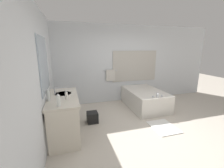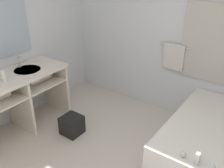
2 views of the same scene
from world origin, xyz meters
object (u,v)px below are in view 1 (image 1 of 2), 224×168
object	(u,v)px
water_bottle_1	(48,96)
bathtub	(144,98)
soap_dispenser	(66,95)
waste_bin	(92,117)
water_bottle_2	(58,101)

from	to	relation	value
water_bottle_1	bathtub	bearing A→B (deg)	21.98
bathtub	water_bottle_1	distance (m)	3.07
soap_dispenser	waste_bin	world-z (taller)	soap_dispenser
water_bottle_1	soap_dispenser	size ratio (longest dim) A/B	1.31
bathtub	water_bottle_2	world-z (taller)	water_bottle_2
water_bottle_2	water_bottle_1	bearing A→B (deg)	118.92
water_bottle_1	waste_bin	xyz separation A→B (m)	(0.94, 0.54, -0.86)
water_bottle_1	soap_dispenser	bearing A→B (deg)	0.31
soap_dispenser	water_bottle_2	bearing A→B (deg)	-109.72
bathtub	water_bottle_2	distance (m)	3.05
bathtub	waste_bin	size ratio (longest dim) A/B	5.94
soap_dispenser	waste_bin	xyz separation A→B (m)	(0.60, 0.54, -0.83)
soap_dispenser	waste_bin	size ratio (longest dim) A/B	0.62
bathtub	water_bottle_1	xyz separation A→B (m)	(-2.77, -1.12, 0.68)
water_bottle_2	soap_dispenser	distance (m)	0.40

